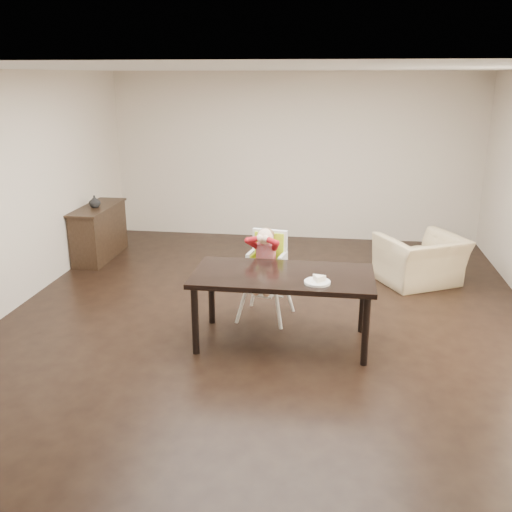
{
  "coord_description": "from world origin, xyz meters",
  "views": [
    {
      "loc": [
        0.71,
        -5.86,
        2.64
      ],
      "look_at": [
        -0.12,
        -0.09,
        0.78
      ],
      "focal_mm": 40.0,
      "sensor_mm": 36.0,
      "label": 1
    }
  ],
  "objects_px": {
    "high_chair": "(266,255)",
    "armchair": "(421,252)",
    "dining_table": "(283,281)",
    "sideboard": "(99,232)"
  },
  "relations": [
    {
      "from": "armchair",
      "to": "sideboard",
      "type": "xyz_separation_m",
      "value": [
        -4.62,
        0.47,
        -0.04
      ]
    },
    {
      "from": "armchair",
      "to": "sideboard",
      "type": "distance_m",
      "value": 4.64
    },
    {
      "from": "armchair",
      "to": "sideboard",
      "type": "relative_size",
      "value": 0.79
    },
    {
      "from": "dining_table",
      "to": "armchair",
      "type": "relative_size",
      "value": 1.82
    },
    {
      "from": "dining_table",
      "to": "sideboard",
      "type": "relative_size",
      "value": 1.43
    },
    {
      "from": "armchair",
      "to": "dining_table",
      "type": "bearing_deg",
      "value": 22.32
    },
    {
      "from": "high_chair",
      "to": "armchair",
      "type": "distance_m",
      "value": 2.33
    },
    {
      "from": "dining_table",
      "to": "sideboard",
      "type": "xyz_separation_m",
      "value": [
        -2.99,
        2.46,
        -0.27
      ]
    },
    {
      "from": "high_chair",
      "to": "sideboard",
      "type": "distance_m",
      "value": 3.31
    },
    {
      "from": "dining_table",
      "to": "high_chair",
      "type": "height_order",
      "value": "high_chair"
    }
  ]
}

